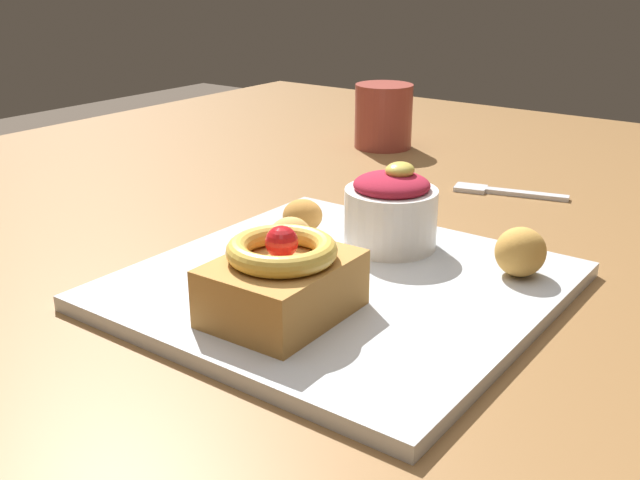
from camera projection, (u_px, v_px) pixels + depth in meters
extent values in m
cube|color=brown|center=(189.00, 241.00, 0.75)|extent=(1.54, 1.02, 0.04)
cylinder|color=brown|center=(289.00, 268.00, 1.63)|extent=(0.07, 0.07, 0.69)
cube|color=silver|center=(340.00, 286.00, 0.59)|extent=(0.31, 0.31, 0.01)
cube|color=#B77F3D|center=(283.00, 288.00, 0.52)|extent=(0.11, 0.08, 0.04)
torus|color=#E5BC4C|center=(282.00, 250.00, 0.51)|extent=(0.08, 0.08, 0.01)
sphere|color=red|center=(282.00, 242.00, 0.51)|extent=(0.02, 0.02, 0.02)
cylinder|color=white|center=(391.00, 218.00, 0.64)|extent=(0.08, 0.08, 0.05)
ellipsoid|color=#A31E33|center=(392.00, 185.00, 0.63)|extent=(0.07, 0.07, 0.02)
ellipsoid|color=#E5CC56|center=(400.00, 170.00, 0.63)|extent=(0.03, 0.02, 0.01)
ellipsoid|color=tan|center=(290.00, 238.00, 0.62)|extent=(0.04, 0.04, 0.04)
ellipsoid|color=#BC7F38|center=(303.00, 216.00, 0.68)|extent=(0.04, 0.04, 0.03)
ellipsoid|color=gold|center=(520.00, 252.00, 0.58)|extent=(0.04, 0.04, 0.04)
cube|color=silver|center=(527.00, 194.00, 0.83)|extent=(0.03, 0.09, 0.00)
cube|color=silver|center=(471.00, 188.00, 0.85)|extent=(0.03, 0.04, 0.00)
cylinder|color=#993D33|center=(383.00, 116.00, 1.03)|extent=(0.08, 0.08, 0.09)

